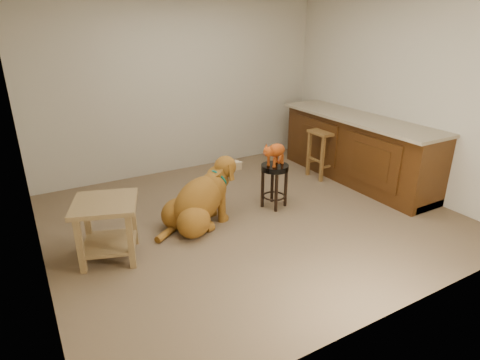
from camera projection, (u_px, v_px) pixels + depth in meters
floor at (252, 217)px, 4.78m from camera, size 4.50×4.00×0.01m
room_shell at (254, 73)px, 4.16m from camera, size 4.54×4.04×2.62m
cabinet_run at (357, 151)px, 5.76m from camera, size 0.70×2.56×0.94m
padded_stool at (275, 177)px, 4.92m from camera, size 0.37×0.37×0.55m
wood_stool at (324, 153)px, 5.90m from camera, size 0.38×0.38×0.70m
side_table at (107, 221)px, 3.83m from camera, size 0.74×0.74×0.60m
golden_retriever at (199, 202)px, 4.48m from camera, size 1.22×0.70×0.79m
tabby_kitten at (275, 151)px, 4.78m from camera, size 0.46×0.32×0.32m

